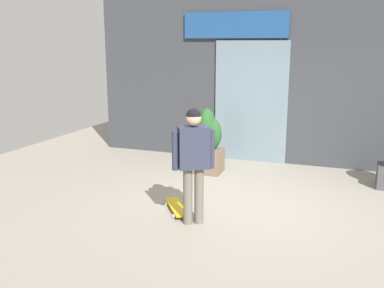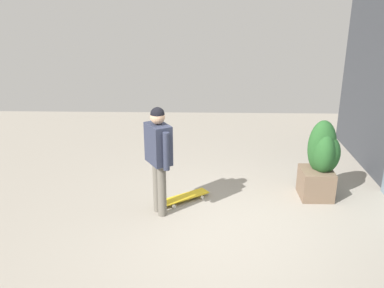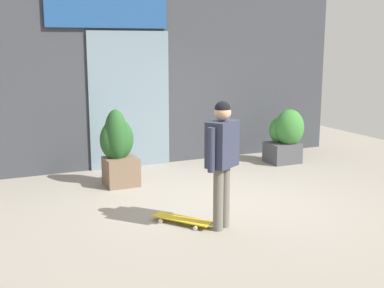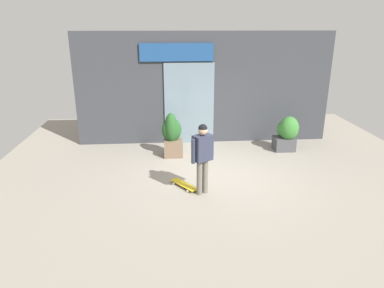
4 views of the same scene
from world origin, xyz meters
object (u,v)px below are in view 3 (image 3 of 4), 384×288
at_px(skateboarder, 222,152).
at_px(skateboard, 182,219).
at_px(planter_box_right, 118,146).
at_px(planter_box_left, 285,135).

xyz_separation_m(skateboarder, skateboard, (-0.40, 0.35, -0.94)).
relative_size(skateboarder, planter_box_right, 1.29).
height_order(skateboarder, skateboard, skateboarder).
height_order(skateboard, planter_box_right, planter_box_right).
bearing_deg(skateboard, planter_box_left, -89.46).
distance_m(planter_box_left, planter_box_right, 3.49).
xyz_separation_m(skateboarder, planter_box_right, (-0.63, 2.52, -0.35)).
bearing_deg(skateboarder, planter_box_left, -77.46).
xyz_separation_m(planter_box_left, planter_box_right, (-3.49, -0.19, 0.11)).
relative_size(skateboard, planter_box_right, 0.63).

